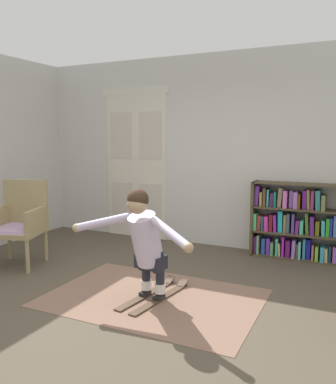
% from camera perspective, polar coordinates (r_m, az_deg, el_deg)
% --- Properties ---
extents(ground_plane, '(7.20, 7.20, 0.00)m').
position_cam_1_polar(ground_plane, '(4.09, -6.06, -16.15)').
color(ground_plane, brown).
extents(back_wall, '(6.00, 0.10, 2.90)m').
position_cam_1_polar(back_wall, '(6.11, 6.65, 5.81)').
color(back_wall, silver).
rests_on(back_wall, ground).
extents(double_door, '(1.22, 0.05, 2.45)m').
position_cam_1_polar(double_door, '(6.62, -4.58, 4.08)').
color(double_door, beige).
rests_on(double_door, ground).
extents(rug, '(2.18, 1.50, 0.01)m').
position_cam_1_polar(rug, '(4.29, -2.15, -14.89)').
color(rug, '#83614F').
rests_on(rug, ground).
extents(bookshelf, '(1.34, 0.30, 1.05)m').
position_cam_1_polar(bookshelf, '(5.73, 18.27, -4.46)').
color(bookshelf, '#4E412A').
rests_on(bookshelf, ground).
extents(wicker_chair, '(0.76, 0.76, 1.10)m').
position_cam_1_polar(wicker_chair, '(5.54, -20.52, -3.88)').
color(wicker_chair, '#9B8B5D').
rests_on(wicker_chair, ground).
extents(skis_pair, '(0.41, 0.99, 0.07)m').
position_cam_1_polar(skis_pair, '(4.31, -1.88, -14.52)').
color(skis_pair, '#4D3826').
rests_on(skis_pair, rug).
extents(person_skier, '(1.42, 0.67, 1.10)m').
position_cam_1_polar(person_skier, '(3.97, -3.38, -6.51)').
color(person_skier, white).
rests_on(person_skier, skis_pair).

